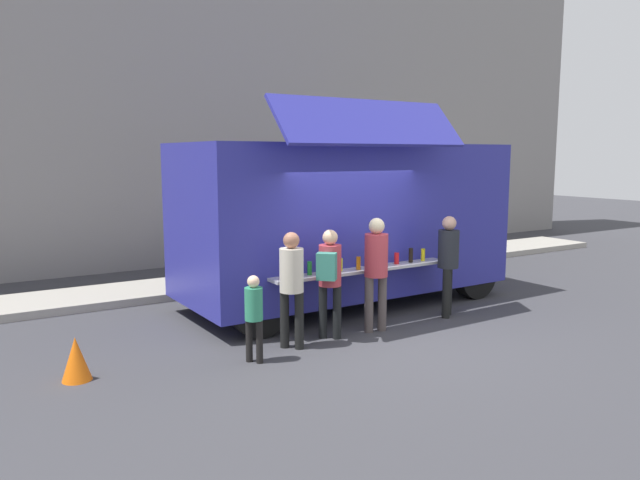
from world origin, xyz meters
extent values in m
plane|color=#38383D|center=(0.00, 0.00, 0.00)|extent=(60.00, 60.00, 0.00)
cube|color=#9E998E|center=(-3.32, 4.54, 0.07)|extent=(28.00, 1.60, 0.15)
cube|color=gray|center=(-2.32, 8.44, 5.07)|extent=(32.00, 2.40, 10.14)
cube|color=#2C2D98|center=(0.68, 1.94, 1.63)|extent=(6.11, 2.51, 2.65)
cube|color=#2C2D98|center=(0.09, 0.39, 3.26)|extent=(3.35, 0.77, 0.75)
cube|color=black|center=(0.09, 0.79, 1.94)|extent=(3.17, 0.15, 1.19)
cube|color=#B7B7BC|center=(0.09, 0.57, 0.91)|extent=(3.34, 0.41, 0.05)
cylinder|color=red|center=(-1.20, 0.51, 1.03)|extent=(0.07, 0.07, 0.19)
cylinder|color=green|center=(-0.92, 0.57, 1.04)|extent=(0.07, 0.07, 0.21)
cylinder|color=black|center=(-0.63, 0.59, 1.05)|extent=(0.08, 0.08, 0.23)
cylinder|color=yellow|center=(-0.33, 0.61, 1.04)|extent=(0.07, 0.07, 0.19)
cylinder|color=orange|center=(-0.04, 0.51, 1.04)|extent=(0.07, 0.07, 0.21)
cylinder|color=yellow|center=(0.23, 0.53, 1.03)|extent=(0.08, 0.08, 0.19)
cylinder|color=yellow|center=(0.52, 0.52, 1.04)|extent=(0.06, 0.06, 0.20)
cylinder|color=red|center=(0.80, 0.59, 1.03)|extent=(0.08, 0.08, 0.19)
cylinder|color=black|center=(1.10, 0.58, 1.06)|extent=(0.07, 0.07, 0.25)
cylinder|color=yellow|center=(1.38, 0.59, 1.04)|extent=(0.07, 0.07, 0.21)
cube|color=black|center=(3.66, 1.99, 2.10)|extent=(0.11, 2.05, 1.17)
cylinder|color=black|center=(2.99, 3.03, 0.45)|extent=(0.90, 0.28, 0.90)
cylinder|color=black|center=(3.03, 0.93, 0.45)|extent=(0.90, 0.28, 0.90)
cylinder|color=black|center=(-1.68, 2.95, 0.45)|extent=(0.90, 0.28, 0.90)
cylinder|color=black|center=(-1.64, 0.85, 0.45)|extent=(0.90, 0.28, 0.90)
cone|color=orange|center=(-4.35, 0.43, 0.28)|extent=(0.36, 0.36, 0.55)
cylinder|color=#305C39|center=(5.16, 4.24, 0.50)|extent=(0.60, 0.60, 1.00)
cylinder|color=#4F4544|center=(-0.07, 0.18, 0.44)|extent=(0.14, 0.14, 0.88)
cylinder|color=#4F4544|center=(0.16, 0.14, 0.44)|extent=(0.14, 0.14, 0.88)
cylinder|color=#B93A44|center=(0.04, 0.16, 1.22)|extent=(0.37, 0.37, 0.67)
sphere|color=beige|center=(0.04, 0.16, 1.67)|extent=(0.25, 0.25, 0.25)
cylinder|color=black|center=(-0.84, 0.30, 0.41)|extent=(0.13, 0.13, 0.82)
cylinder|color=black|center=(-0.69, 0.15, 0.41)|extent=(0.13, 0.13, 0.82)
cylinder|color=#AB353E|center=(-0.76, 0.23, 1.12)|extent=(0.34, 0.34, 0.62)
sphere|color=#D4AA86|center=(-0.76, 0.23, 1.55)|extent=(0.23, 0.23, 0.23)
cube|color=#327C6B|center=(-0.94, 0.04, 1.15)|extent=(0.32, 0.32, 0.40)
cylinder|color=black|center=(-1.55, 0.21, 0.41)|extent=(0.13, 0.13, 0.83)
cylinder|color=black|center=(-1.41, 0.04, 0.41)|extent=(0.13, 0.13, 0.83)
cylinder|color=beige|center=(-1.48, 0.12, 1.14)|extent=(0.34, 0.34, 0.63)
sphere|color=#A56B51|center=(-1.48, 0.12, 1.57)|extent=(0.23, 0.23, 0.23)
cylinder|color=black|center=(1.54, 0.15, 0.43)|extent=(0.14, 0.14, 0.85)
cylinder|color=black|center=(1.72, 0.29, 0.43)|extent=(0.14, 0.14, 0.85)
cylinder|color=#21252A|center=(1.63, 0.22, 1.17)|extent=(0.35, 0.35, 0.64)
sphere|color=#D4A288|center=(1.63, 0.22, 1.62)|extent=(0.24, 0.24, 0.24)
cylinder|color=black|center=(-2.25, -0.07, 0.29)|extent=(0.09, 0.09, 0.58)
cylinder|color=black|center=(-2.16, -0.20, 0.29)|extent=(0.09, 0.09, 0.58)
cylinder|color=#308A65|center=(-2.20, -0.14, 0.80)|extent=(0.24, 0.24, 0.44)
sphere|color=beige|center=(-2.20, -0.14, 1.11)|extent=(0.16, 0.16, 0.16)
camera|label=1|loc=(-5.56, -7.20, 2.76)|focal=33.83mm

